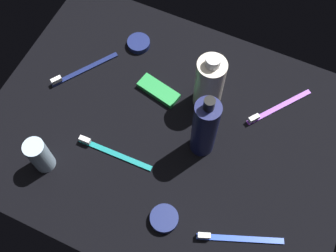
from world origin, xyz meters
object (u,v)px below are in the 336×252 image
at_px(snack_bar_green, 159,91).
at_px(toothbrush_blue, 235,238).
at_px(deodorant_stick, 40,155).
at_px(cream_tin_left, 164,219).
at_px(toothbrush_purple, 276,108).
at_px(bodywash_bottle, 209,83).
at_px(toothbrush_teal, 111,152).
at_px(toothbrush_navy, 81,71).
at_px(lotion_bottle, 205,127).
at_px(cream_tin_right, 139,43).

bearing_deg(snack_bar_green, toothbrush_blue, 151.60).
height_order(deodorant_stick, cream_tin_left, deodorant_stick).
bearing_deg(toothbrush_purple, bodywash_bottle, 15.70).
relative_size(toothbrush_teal, toothbrush_purple, 1.19).
height_order(toothbrush_navy, cream_tin_left, toothbrush_navy).
height_order(toothbrush_teal, toothbrush_purple, same).
distance_m(toothbrush_purple, cream_tin_left, 0.37).
bearing_deg(toothbrush_purple, toothbrush_teal, 40.65).
bearing_deg(snack_bar_green, lotion_bottle, 163.03).
relative_size(bodywash_bottle, toothbrush_purple, 1.14).
distance_m(deodorant_stick, toothbrush_purple, 0.55).
bearing_deg(cream_tin_left, toothbrush_blue, -170.50).
relative_size(lotion_bottle, toothbrush_blue, 1.23).
xyz_separation_m(deodorant_stick, cream_tin_right, (-0.04, -0.38, -0.04)).
distance_m(deodorant_stick, toothbrush_blue, 0.45).
bearing_deg(deodorant_stick, cream_tin_left, 179.28).
bearing_deg(deodorant_stick, cream_tin_right, -96.78).
xyz_separation_m(deodorant_stick, cream_tin_left, (-0.29, 0.00, -0.04)).
height_order(snack_bar_green, cream_tin_right, same).
relative_size(toothbrush_blue, cream_tin_right, 2.94).
bearing_deg(toothbrush_teal, toothbrush_navy, -43.43).
bearing_deg(snack_bar_green, toothbrush_teal, 93.00).
xyz_separation_m(toothbrush_navy, cream_tin_right, (-0.09, -0.13, 0.00)).
bearing_deg(bodywash_bottle, snack_bar_green, 13.78).
bearing_deg(cream_tin_right, toothbrush_navy, 54.69).
xyz_separation_m(lotion_bottle, toothbrush_blue, (-0.14, 0.17, -0.09)).
bearing_deg(lotion_bottle, cream_tin_left, 88.25).
distance_m(lotion_bottle, toothbrush_teal, 0.23).
relative_size(toothbrush_blue, toothbrush_navy, 1.11).
distance_m(bodywash_bottle, toothbrush_teal, 0.27).
xyz_separation_m(deodorant_stick, toothbrush_navy, (0.05, -0.24, -0.04)).
bearing_deg(lotion_bottle, deodorant_stick, 32.17).
xyz_separation_m(toothbrush_teal, cream_tin_right, (0.08, -0.29, 0.00)).
bearing_deg(toothbrush_purple, snack_bar_green, 14.90).
distance_m(toothbrush_blue, snack_bar_green, 0.38).
xyz_separation_m(cream_tin_left, cream_tin_right, (0.25, -0.38, -0.00)).
relative_size(deodorant_stick, snack_bar_green, 0.96).
bearing_deg(toothbrush_blue, toothbrush_purple, -86.72).
height_order(bodywash_bottle, cream_tin_right, bodywash_bottle).
bearing_deg(toothbrush_blue, toothbrush_navy, -24.41).
distance_m(toothbrush_teal, snack_bar_green, 0.19).
distance_m(toothbrush_purple, cream_tin_right, 0.38).
relative_size(snack_bar_green, cream_tin_right, 1.78).
bearing_deg(snack_bar_green, bodywash_bottle, -153.89).
bearing_deg(cream_tin_left, bodywash_bottle, -84.58).
height_order(deodorant_stick, cream_tin_right, deodorant_stick).
relative_size(lotion_bottle, deodorant_stick, 2.13).
distance_m(deodorant_stick, toothbrush_navy, 0.25).
relative_size(toothbrush_purple, cream_tin_left, 2.52).
distance_m(toothbrush_teal, toothbrush_purple, 0.40).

